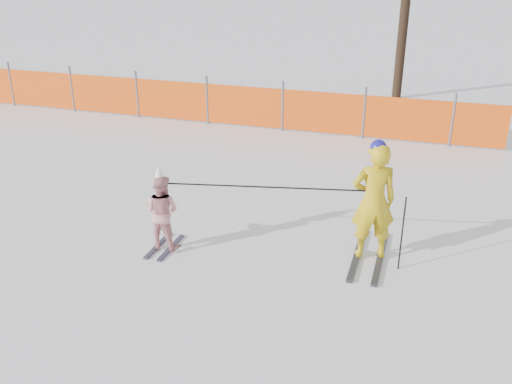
# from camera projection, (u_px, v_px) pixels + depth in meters

# --- Properties ---
(ground) EXTENTS (120.00, 120.00, 0.00)m
(ground) POSITION_uv_depth(u_px,v_px,m) (246.00, 268.00, 8.25)
(ground) COLOR white
(ground) RESTS_ON ground
(adult) EXTENTS (0.75, 1.59, 1.85)m
(adult) POSITION_uv_depth(u_px,v_px,m) (374.00, 201.00, 8.17)
(adult) COLOR black
(adult) RESTS_ON ground
(child) EXTENTS (0.60, 0.84, 1.36)m
(child) POSITION_uv_depth(u_px,v_px,m) (162.00, 211.00, 8.56)
(child) COLOR black
(child) RESTS_ON ground
(ski_poles) EXTENTS (3.40, 0.62, 1.13)m
(ski_poles) POSITION_uv_depth(u_px,v_px,m) (303.00, 200.00, 8.18)
(ski_poles) COLOR black
(ski_poles) RESTS_ON ground
(safety_fence) EXTENTS (17.24, 0.06, 1.25)m
(safety_fence) POSITION_uv_depth(u_px,v_px,m) (156.00, 98.00, 15.01)
(safety_fence) COLOR #595960
(safety_fence) RESTS_ON ground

